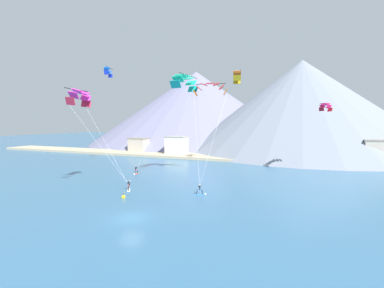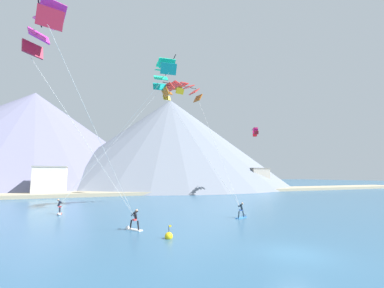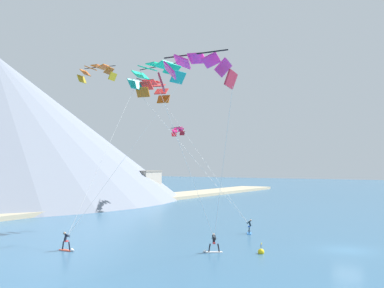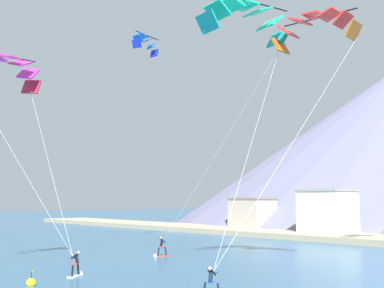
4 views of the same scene
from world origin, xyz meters
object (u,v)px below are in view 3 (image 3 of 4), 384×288
object	(u,v)px
parafoil_kite_near_lead	(156,73)
race_marker_buoy	(261,252)
kitesurfer_near_lead	(68,245)
parafoil_kite_mid_center	(196,69)
kitesurfer_near_trail	(249,229)
parafoil_kite_distant_high_outer	(178,130)
kitesurfer_mid_center	(211,247)
parafoil_kite_distant_mid_solo	(97,71)
parafoil_kite_near_trail	(154,89)

from	to	relation	value
parafoil_kite_near_lead	race_marker_buoy	world-z (taller)	parafoil_kite_near_lead
kitesurfer_near_lead	parafoil_kite_mid_center	distance (m)	19.60
kitesurfer_near_trail	parafoil_kite_distant_high_outer	size ratio (longest dim) A/B	0.46
race_marker_buoy	parafoil_kite_distant_high_outer	bearing A→B (deg)	45.08
race_marker_buoy	kitesurfer_near_trail	bearing A→B (deg)	30.04
kitesurfer_near_trail	parafoil_kite_near_lead	bearing A→B (deg)	126.41
kitesurfer_near_lead	kitesurfer_mid_center	bearing A→B (deg)	-60.57
kitesurfer_near_trail	parafoil_kite_near_lead	distance (m)	20.47
parafoil_kite_near_lead	parafoil_kite_distant_mid_solo	world-z (taller)	parafoil_kite_distant_mid_solo
parafoil_kite_near_lead	race_marker_buoy	bearing A→B (deg)	-103.40
kitesurfer_near_trail	parafoil_kite_mid_center	distance (m)	23.33
kitesurfer_mid_center	parafoil_kite_near_trail	distance (m)	23.06
kitesurfer_near_lead	race_marker_buoy	bearing A→B (deg)	-61.49
parafoil_kite_near_trail	race_marker_buoy	xyz separation A→B (m)	(-7.17, -17.16, -16.84)
kitesurfer_near_trail	race_marker_buoy	distance (m)	11.09
parafoil_kite_distant_mid_solo	parafoil_kite_distant_high_outer	bearing A→B (deg)	-5.74
kitesurfer_near_lead	parafoil_kite_distant_high_outer	world-z (taller)	parafoil_kite_distant_high_outer
kitesurfer_near_lead	parafoil_kite_near_lead	world-z (taller)	parafoil_kite_near_lead
race_marker_buoy	kitesurfer_mid_center	bearing A→B (deg)	115.75
kitesurfer_near_lead	parafoil_kite_near_lead	distance (m)	20.92
kitesurfer_near_trail	parafoil_kite_near_trail	size ratio (longest dim) A/B	0.10
parafoil_kite_near_trail	parafoil_kite_mid_center	world-z (taller)	parafoil_kite_near_trail
kitesurfer_near_lead	kitesurfer_mid_center	distance (m)	12.76
parafoil_kite_distant_high_outer	parafoil_kite_mid_center	bearing A→B (deg)	-143.78
kitesurfer_near_lead	parafoil_kite_distant_mid_solo	distance (m)	30.86
kitesurfer_mid_center	parafoil_kite_mid_center	distance (m)	15.76
parafoil_kite_distant_mid_solo	kitesurfer_near_lead	bearing A→B (deg)	-140.73
parafoil_kite_mid_center	race_marker_buoy	distance (m)	16.74
parafoil_kite_distant_high_outer	parafoil_kite_distant_mid_solo	bearing A→B (deg)	174.26
kitesurfer_mid_center	parafoil_kite_distant_mid_solo	distance (m)	34.90
parafoil_kite_mid_center	race_marker_buoy	size ratio (longest dim) A/B	14.07
parafoil_kite_mid_center	parafoil_kite_distant_mid_solo	xyz separation A→B (m)	(18.13, 28.24, 6.63)
kitesurfer_mid_center	race_marker_buoy	xyz separation A→B (m)	(1.85, -3.84, -0.32)
kitesurfer_near_lead	parafoil_kite_distant_mid_solo	bearing A→B (deg)	39.27
kitesurfer_mid_center	parafoil_kite_mid_center	size ratio (longest dim) A/B	0.12
parafoil_kite_mid_center	race_marker_buoy	bearing A→B (deg)	-8.34
kitesurfer_near_lead	parafoil_kite_mid_center	bearing A→B (deg)	-91.52
parafoil_kite_near_trail	parafoil_kite_mid_center	distance (m)	22.47
parafoil_kite_near_trail	race_marker_buoy	size ratio (longest dim) A/B	16.38
parafoil_kite_near_lead	kitesurfer_mid_center	bearing A→B (deg)	-117.02
parafoil_kite_distant_high_outer	parafoil_kite_near_lead	bearing A→B (deg)	-150.64
parafoil_kite_distant_mid_solo	kitesurfer_mid_center	bearing A→B (deg)	-114.14
kitesurfer_near_trail	parafoil_kite_distant_high_outer	xyz separation A→B (m)	(18.00, 22.13, 13.35)
parafoil_kite_distant_high_outer	race_marker_buoy	bearing A→B (deg)	-134.92
parafoil_kite_mid_center	parafoil_kite_distant_high_outer	world-z (taller)	parafoil_kite_mid_center
parafoil_kite_distant_high_outer	parafoil_kite_distant_mid_solo	xyz separation A→B (m)	(-17.96, 1.81, 7.37)
kitesurfer_near_trail	kitesurfer_mid_center	distance (m)	11.58
kitesurfer_mid_center	parafoil_kite_distant_mid_solo	bearing A→B (deg)	65.86
parafoil_kite_near_trail	parafoil_kite_distant_mid_solo	xyz separation A→B (m)	(2.47, 12.32, 4.17)
kitesurfer_near_lead	parafoil_kite_near_lead	size ratio (longest dim) A/B	0.10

